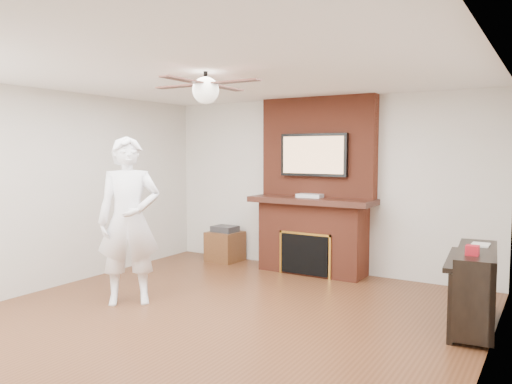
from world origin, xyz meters
The scene contains 12 objects.
room_shell centered at (0.00, 0.00, 1.25)m, with size 5.36×5.86×2.86m.
fireplace centered at (0.00, 2.55, 1.00)m, with size 1.78×0.64×2.50m.
tv centered at (0.00, 2.50, 1.68)m, with size 1.00×0.08×0.60m.
ceiling_fan centered at (0.00, 0.00, 2.33)m, with size 1.21×1.21×0.31m.
person centered at (-1.18, 0.11, 0.95)m, with size 0.70×0.46×1.90m, color white.
side_table centered at (-1.51, 2.48, 0.26)m, with size 0.51×0.51×0.56m.
piano centered at (2.31, 1.25, 0.42)m, with size 0.56×1.23×0.88m.
cable_box centered at (-0.03, 2.45, 1.11)m, with size 0.35×0.20×0.05m, color silver.
candle_orange centered at (-0.11, 2.31, 0.06)m, with size 0.07×0.07×0.12m, color orange.
candle_green centered at (0.06, 2.39, 0.04)m, with size 0.08×0.08×0.09m, color #35853C.
candle_cream centered at (0.19, 2.36, 0.05)m, with size 0.08×0.08×0.11m, color #F9EBC6.
candle_blue centered at (0.10, 2.30, 0.04)m, with size 0.07×0.07×0.08m, color #305291.
Camera 1 is at (2.95, -3.93, 1.73)m, focal length 35.00 mm.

